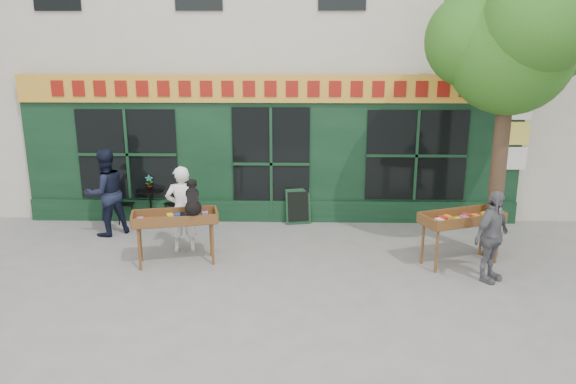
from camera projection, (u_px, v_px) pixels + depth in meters
name	position (u px, v px, depth m)	size (l,w,h in m)	color
ground	(265.00, 260.00, 10.58)	(80.00, 80.00, 0.00)	slate
building	(277.00, 3.00, 15.05)	(14.00, 7.26, 10.00)	beige
street_tree	(513.00, 34.00, 9.76)	(3.05, 2.90, 5.60)	#382619
book_cart_center	(175.00, 221.00, 10.21)	(1.60, 0.94, 0.99)	brown
dog	(192.00, 197.00, 10.03)	(0.34, 0.60, 0.60)	black
woman	(182.00, 209.00, 10.83)	(0.62, 0.41, 1.70)	white
book_cart_right	(462.00, 221.00, 10.18)	(1.62, 1.12, 0.99)	brown
man_right	(492.00, 236.00, 9.46)	(0.94, 0.39, 1.60)	#5D5D62
bistro_table	(150.00, 199.00, 12.62)	(0.60, 0.60, 0.76)	black
bistro_chair_left	(122.00, 199.00, 12.59)	(0.41, 0.40, 0.95)	black
bistro_chair_right	(178.00, 198.00, 12.67)	(0.51, 0.51, 0.95)	black
potted_plant	(149.00, 183.00, 12.52)	(0.17, 0.12, 0.33)	gray
man_left	(106.00, 193.00, 11.73)	(0.89, 0.70, 1.84)	black
chalkboard	(298.00, 206.00, 12.57)	(0.58, 0.29, 0.79)	black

